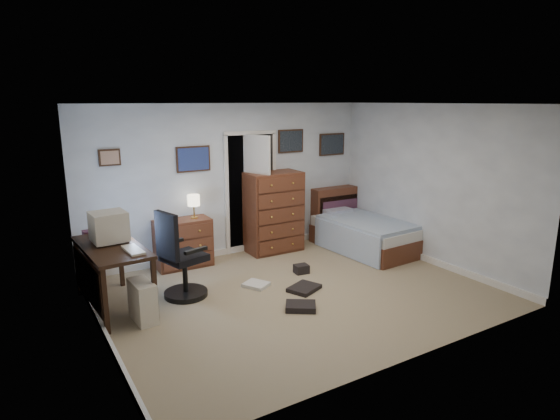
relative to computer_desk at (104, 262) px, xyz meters
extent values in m
cube|color=tan|center=(2.30, -0.78, -0.63)|extent=(5.00, 4.00, 0.02)
cube|color=black|center=(0.10, 0.01, 0.17)|extent=(0.74, 1.45, 0.04)
cube|color=black|center=(-0.14, -0.67, -0.24)|extent=(0.06, 0.06, 0.77)
cube|color=black|center=(0.42, -0.63, -0.24)|extent=(0.06, 0.06, 0.77)
cube|color=black|center=(-0.23, 0.65, -0.24)|extent=(0.06, 0.06, 0.77)
cube|color=black|center=(0.33, 0.68, -0.24)|extent=(0.06, 0.06, 0.77)
cube|color=black|center=(-0.21, -0.01, -0.19)|extent=(0.12, 1.30, 0.54)
cube|color=beige|center=(0.12, 0.16, 0.39)|extent=(0.44, 0.42, 0.37)
cube|color=#8CB2F2|center=(0.33, 0.17, 0.39)|extent=(0.03, 0.30, 0.24)
cube|color=beige|center=(0.12, 0.16, 0.20)|extent=(0.29, 0.29, 0.02)
cube|color=beige|center=(0.28, -0.34, 0.20)|extent=(0.19, 0.44, 0.03)
cube|color=beige|center=(0.30, -0.54, -0.38)|extent=(0.25, 0.47, 0.49)
cube|color=black|center=(0.41, -0.54, -0.38)|extent=(0.03, 0.32, 0.38)
cylinder|color=black|center=(0.97, -0.12, -0.59)|extent=(0.70, 0.70, 0.07)
cylinder|color=black|center=(0.97, -0.12, -0.35)|extent=(0.08, 0.08, 0.44)
cube|color=black|center=(0.97, -0.12, -0.08)|extent=(0.59, 0.59, 0.09)
cube|color=black|center=(0.74, -0.18, 0.26)|extent=(0.18, 0.44, 0.61)
cube|color=black|center=(1.04, -0.37, 0.07)|extent=(0.33, 0.14, 0.04)
cube|color=black|center=(0.90, 0.14, 0.07)|extent=(0.33, 0.14, 0.04)
cube|color=maroon|center=(-0.02, 0.79, -0.21)|extent=(0.18, 0.18, 0.83)
cube|color=brown|center=(1.35, 0.99, -0.25)|extent=(0.86, 0.44, 0.76)
cylinder|color=gold|center=(1.55, 0.99, 0.14)|extent=(0.12, 0.12, 0.02)
cylinder|color=gold|center=(1.55, 0.99, 0.25)|extent=(0.02, 0.02, 0.23)
cylinder|color=beige|center=(1.55, 0.99, 0.42)|extent=(0.19, 0.19, 0.17)
cube|color=black|center=(2.65, 1.52, 0.38)|extent=(0.90, 0.60, 2.00)
cube|color=white|center=(2.20, 1.19, 0.38)|extent=(0.06, 0.05, 2.00)
cube|color=white|center=(3.10, 1.19, 0.38)|extent=(0.06, 0.05, 2.00)
cube|color=white|center=(2.65, 1.19, 1.40)|extent=(0.96, 0.05, 0.06)
cube|color=white|center=(2.60, 1.08, 0.38)|extent=(0.31, 0.77, 2.00)
sphere|color=gold|center=(2.91, 0.93, 0.38)|extent=(0.06, 0.06, 0.06)
cube|color=brown|center=(2.95, 0.97, 0.06)|extent=(0.94, 0.56, 1.37)
cube|color=brown|center=(4.43, 1.09, -0.15)|extent=(1.07, 0.28, 0.96)
cube|color=black|center=(4.43, 1.01, 0.03)|extent=(0.98, 0.12, 0.32)
cube|color=maroon|center=(4.43, 1.01, -0.01)|extent=(0.85, 0.14, 0.23)
cube|color=brown|center=(4.30, 0.18, -0.46)|extent=(1.03, 1.90, 0.32)
cube|color=white|center=(4.30, 0.18, -0.22)|extent=(0.99, 1.86, 0.17)
cube|color=#6185B4|center=(4.30, 0.09, -0.12)|extent=(1.07, 1.63, 0.09)
cube|color=#6185B4|center=(3.81, 0.06, -0.36)|extent=(0.13, 1.57, 0.50)
cube|color=#6771A5|center=(4.26, 0.87, -0.08)|extent=(0.53, 0.38, 0.12)
cube|color=#331E11|center=(0.40, 1.20, 1.13)|extent=(0.30, 0.03, 0.24)
cube|color=#A07B57|center=(0.40, 1.18, 1.13)|extent=(0.25, 0.01, 0.19)
cube|color=#331E11|center=(1.65, 1.20, 1.03)|extent=(0.55, 0.03, 0.40)
cube|color=navy|center=(1.65, 1.18, 1.03)|extent=(0.50, 0.01, 0.35)
cube|color=#331E11|center=(3.45, 1.20, 1.23)|extent=(0.50, 0.03, 0.40)
cube|color=black|center=(3.45, 1.18, 1.23)|extent=(0.45, 0.01, 0.35)
cube|color=#331E11|center=(4.35, 1.20, 1.13)|extent=(0.55, 0.03, 0.40)
cube|color=black|center=(4.35, 1.18, 1.13)|extent=(0.50, 0.01, 0.35)
cube|color=black|center=(2.76, -0.21, -0.56)|extent=(0.22, 0.19, 0.13)
cube|color=black|center=(2.06, -1.25, -0.59)|extent=(0.47, 0.44, 0.07)
cube|color=black|center=(2.43, -0.77, -0.60)|extent=(0.51, 0.46, 0.06)
cube|color=silver|center=(1.93, -0.31, -0.60)|extent=(0.40, 0.42, 0.05)
camera|label=1|loc=(-0.95, -5.74, 1.92)|focal=30.00mm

